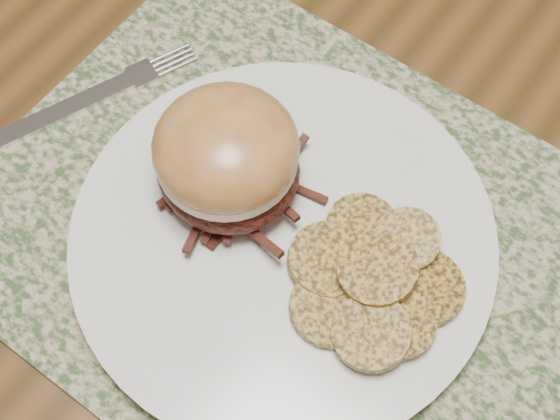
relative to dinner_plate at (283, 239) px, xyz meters
The scene contains 5 objects.
placemat 0.02m from the dinner_plate, 30.99° to the left, with size 0.45×0.33×0.00m, color #354F28.
dinner_plate is the anchor object (origin of this frame).
pork_sandwich 0.07m from the dinner_plate, 169.60° to the left, with size 0.11×0.10×0.07m.
roasted_potatoes 0.07m from the dinner_plate, ahead, with size 0.12×0.13×0.03m.
fork 0.18m from the dinner_plate, behind, with size 0.08×0.17×0.00m.
Camera 1 is at (-0.08, -0.26, 1.22)m, focal length 50.00 mm.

